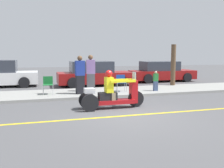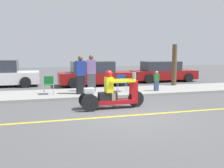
# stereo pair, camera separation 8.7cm
# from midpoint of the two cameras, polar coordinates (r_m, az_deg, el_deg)

# --- Properties ---
(ground_plane) EXTENTS (60.00, 60.00, 0.00)m
(ground_plane) POSITION_cam_midpoint_polar(r_m,az_deg,el_deg) (8.20, 3.89, -7.19)
(ground_plane) COLOR #4C4C4F
(lane_stripe) EXTENTS (24.00, 0.12, 0.01)m
(lane_stripe) POSITION_cam_midpoint_polar(r_m,az_deg,el_deg) (8.11, 2.09, -7.32)
(lane_stripe) COLOR gold
(lane_stripe) RESTS_ON ground
(sidewalk_strip) EXTENTS (28.00, 2.80, 0.12)m
(sidewalk_strip) POSITION_cam_midpoint_polar(r_m,az_deg,el_deg) (12.52, -3.41, -1.95)
(sidewalk_strip) COLOR gray
(sidewalk_strip) RESTS_ON ground
(motorcycle_trike) EXTENTS (2.42, 0.69, 1.41)m
(motorcycle_trike) POSITION_cam_midpoint_polar(r_m,az_deg,el_deg) (9.12, -0.32, -2.48)
(motorcycle_trike) COLOR black
(motorcycle_trike) RESTS_ON ground
(spectator_by_tree) EXTENTS (0.45, 0.31, 1.79)m
(spectator_by_tree) POSITION_cam_midpoint_polar(r_m,az_deg,el_deg) (11.73, -7.53, 1.93)
(spectator_by_tree) COLOR black
(spectator_by_tree) RESTS_ON sidewalk_strip
(spectator_far_back) EXTENTS (0.46, 0.30, 1.82)m
(spectator_far_back) POSITION_cam_midpoint_polar(r_m,az_deg,el_deg) (12.47, -5.09, 2.34)
(spectator_far_back) COLOR #515156
(spectator_far_back) RESTS_ON sidewalk_strip
(spectator_with_child) EXTENTS (0.24, 0.14, 1.01)m
(spectator_with_child) POSITION_cam_midpoint_polar(r_m,az_deg,el_deg) (12.81, 9.75, 0.63)
(spectator_with_child) COLOR #38476B
(spectator_with_child) RESTS_ON sidewalk_strip
(folding_chair_curbside) EXTENTS (0.53, 0.53, 0.82)m
(folding_chair_curbside) POSITION_cam_midpoint_polar(r_m,az_deg,el_deg) (12.48, 1.85, 0.64)
(folding_chair_curbside) COLOR #A5A8AD
(folding_chair_curbside) RESTS_ON sidewalk_strip
(folding_chair_set_back) EXTENTS (0.49, 0.49, 0.82)m
(folding_chair_set_back) POSITION_cam_midpoint_polar(r_m,az_deg,el_deg) (11.99, -14.63, 0.16)
(folding_chair_set_back) COLOR #A5A8AD
(folding_chair_set_back) RESTS_ON sidewalk_strip
(parked_car_lot_far) EXTENTS (4.61, 2.08, 1.52)m
(parked_car_lot_far) POSITION_cam_midpoint_polar(r_m,az_deg,el_deg) (15.66, -4.36, 2.26)
(parked_car_lot_far) COLOR maroon
(parked_car_lot_far) RESTS_ON ground
(parked_car_lot_right) EXTENTS (4.63, 1.93, 1.44)m
(parked_car_lot_right) POSITION_cam_midpoint_polar(r_m,az_deg,el_deg) (18.25, 11.08, 2.73)
(parked_car_lot_right) COLOR maroon
(parked_car_lot_right) RESTS_ON ground
(tree_trunk) EXTENTS (0.28, 0.28, 2.42)m
(tree_trunk) POSITION_cam_midpoint_polar(r_m,az_deg,el_deg) (15.27, 13.66, 4.26)
(tree_trunk) COLOR brown
(tree_trunk) RESTS_ON sidewalk_strip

